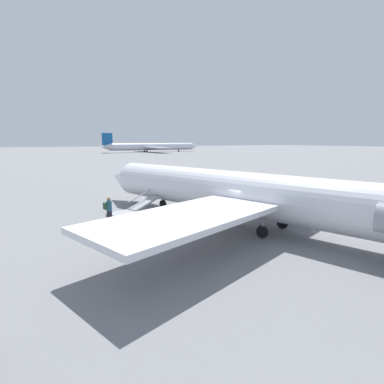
% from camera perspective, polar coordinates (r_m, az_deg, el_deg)
% --- Properties ---
extents(ground_plane, '(600.00, 600.00, 0.00)m').
position_cam_1_polar(ground_plane, '(19.46, 9.15, -6.32)').
color(ground_plane, slate).
extents(airplane_main, '(28.43, 21.98, 7.09)m').
position_cam_1_polar(airplane_main, '(18.49, 11.77, -0.48)').
color(airplane_main, silver).
rests_on(airplane_main, ground).
extents(airplane_taxiing_distant, '(39.42, 50.99, 9.01)m').
position_cam_1_polar(airplane_taxiing_distant, '(150.68, -7.62, 8.57)').
color(airplane_taxiing_distant, silver).
rests_on(airplane_taxiing_distant, ground).
extents(boarding_stairs, '(2.30, 4.12, 1.74)m').
position_cam_1_polar(boarding_stairs, '(21.33, -12.38, -3.95)').
color(boarding_stairs, '#99999E').
rests_on(boarding_stairs, ground).
extents(passenger, '(0.43, 0.57, 1.74)m').
position_cam_1_polar(passenger, '(20.16, -15.60, -3.05)').
color(passenger, '#23232D').
rests_on(passenger, ground).
extents(traffic_cone_near_stairs, '(0.44, 0.44, 0.48)m').
position_cam_1_polar(traffic_cone_near_stairs, '(18.79, -21.38, -6.76)').
color(traffic_cone_near_stairs, black).
rests_on(traffic_cone_near_stairs, ground).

